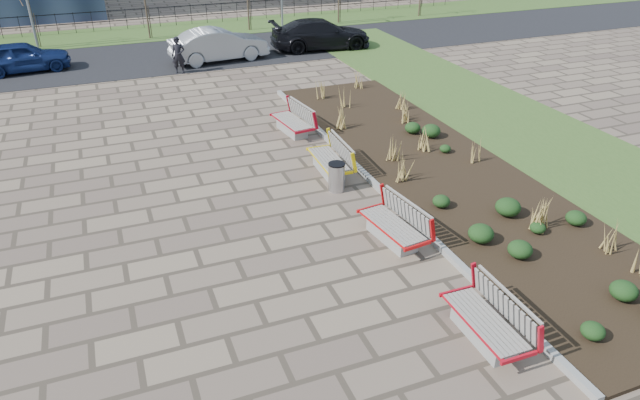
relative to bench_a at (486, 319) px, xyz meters
name	(u,v)px	position (x,y,z in m)	size (l,w,h in m)	color
ground	(305,316)	(-3.00, 1.90, -0.50)	(120.00, 120.00, 0.00)	#766551
planting_bed	(438,169)	(3.25, 6.90, -0.45)	(4.50, 18.00, 0.10)	black
planting_curb	(371,180)	(0.92, 6.90, -0.42)	(0.16, 18.00, 0.15)	gray
grass_verge_near	(558,147)	(8.00, 6.90, -0.48)	(5.00, 38.00, 0.04)	#33511E
grass_verge_far	(147,33)	(-3.00, 29.90, -0.48)	(80.00, 5.00, 0.04)	#33511E
road	(161,57)	(-3.00, 23.90, -0.49)	(80.00, 7.00, 0.02)	black
bench_a	(486,319)	(0.00, 0.00, 0.00)	(0.90, 2.10, 1.00)	red
bench_b	(392,223)	(0.00, 3.82, 0.00)	(0.90, 2.10, 1.00)	red
bench_c	(329,158)	(0.00, 7.99, 0.00)	(0.90, 2.10, 1.00)	yellow
bench_d	(292,120)	(0.00, 11.51, 0.00)	(0.90, 2.10, 1.00)	#AD0B1D
litter_bin	(336,177)	(-0.24, 6.81, -0.08)	(0.47, 0.47, 0.84)	#B2B2B7
pedestrian	(178,55)	(-2.52, 20.56, 0.36)	(0.63, 0.41, 1.72)	black
car_blue	(22,57)	(-9.39, 23.48, 0.24)	(1.69, 4.20, 1.43)	navy
car_silver	(219,45)	(-0.26, 22.06, 0.32)	(1.70, 4.88, 1.61)	#939599
car_black	(321,34)	(5.43, 22.47, 0.31)	(2.21, 5.43, 1.58)	black
tree_b	(30,10)	(-9.00, 28.40, 1.54)	(1.40, 1.40, 4.00)	#4C3D2D
tree_c	(145,2)	(-3.00, 28.40, 1.54)	(1.40, 1.40, 4.00)	#4C3D2D
railing_fence	(143,18)	(-3.00, 31.40, 0.14)	(44.00, 0.10, 1.20)	black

